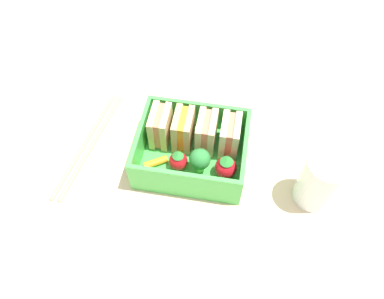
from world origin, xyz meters
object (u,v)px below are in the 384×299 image
Objects in this scene: chopstick_pair at (89,142)px; sandwich_center at (206,132)px; sandwich_center_left at (183,129)px; strawberry_far_left at (178,161)px; broccoli_floret at (200,160)px; carrot_stick_far_left at (156,162)px; sandwich_center_right at (230,136)px; drinking_glass at (320,181)px; folded_napkin at (172,278)px; sandwich_left at (160,126)px; strawberry_left at (226,167)px.

sandwich_center is at bearing 7.00° from chopstick_pair.
chopstick_pair is at bearing -171.38° from sandwich_center_left.
chopstick_pair is at bearing 170.50° from strawberry_far_left.
carrot_stick_far_left is at bearing -178.44° from broccoli_floret.
sandwich_center_right is 13.71cm from drinking_glass.
sandwich_center is 1.57× the size of carrot_stick_far_left.
drinking_glass reaches higher than folded_napkin.
strawberry_far_left is (-6.70, -4.63, -1.31)cm from sandwich_center_right.
chopstick_pair is 24.46cm from folded_napkin.
sandwich_left is 11.84cm from chopstick_pair.
carrot_stick_far_left is 0.17× the size of chopstick_pair.
sandwich_center_left is at bearing 91.20° from strawberry_far_left.
broccoli_floret reaches higher than folded_napkin.
carrot_stick_far_left is at bearing -175.40° from strawberry_far_left.
sandwich_center_left is 0.27× the size of chopstick_pair.
sandwich_center_left reaches higher than strawberry_left.
sandwich_left reaches higher than broccoli_floret.
strawberry_left is 0.43× the size of drinking_glass.
folded_napkin is at bearing -102.89° from sandwich_center_right.
drinking_glass is at bearing -23.76° from sandwich_center_right.
sandwich_left is at bearing 144.38° from broccoli_floret.
sandwich_center_left reaches higher than chopstick_pair.
sandwich_center_left is at bearing 0.00° from sandwich_left.
carrot_stick_far_left is 10.14cm from strawberry_left.
strawberry_far_left is 15.81cm from folded_napkin.
sandwich_left and sandwich_center have the same top height.
drinking_glass is at bearing -2.66° from strawberry_far_left.
broccoli_floret is 1.16× the size of strawberry_left.
strawberry_far_left is at bearing -9.50° from chopstick_pair.
chopstick_pair is (-14.46, -2.19, -3.62)cm from sandwich_center_left.
drinking_glass is at bearing 40.38° from folded_napkin.
sandwich_left is 0.54× the size of folded_napkin.
drinking_glass is (19.25, -0.89, 1.61)cm from strawberry_far_left.
sandwich_center_left reaches higher than carrot_stick_far_left.
sandwich_center is 5.94cm from strawberry_left.
strawberry_left is at bearing -89.24° from sandwich_center_right.
broccoli_floret is 16.18cm from drinking_glass.
sandwich_center_left is (3.40, 0.00, 0.00)cm from sandwich_left.
broccoli_floret is at bearing 177.16° from drinking_glass.
folded_napkin is (-4.60, -20.10, -3.77)cm from sandwich_center_right.
sandwich_center_left is at bearing 56.76° from carrot_stick_far_left.
sandwich_center reaches higher than folded_napkin.
sandwich_left is 11.34cm from strawberry_left.
strawberry_far_left is 0.32× the size of folded_napkin.
strawberry_far_left is 19.33cm from drinking_glass.
sandwich_center_left reaches higher than broccoli_floret.
broccoli_floret is at bearing -127.43° from sandwich_center_right.
strawberry_left is at bearing -6.70° from chopstick_pair.
sandwich_center_right reaches higher than strawberry_far_left.
strawberry_left is (0.06, -4.70, -1.10)cm from sandwich_center_right.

